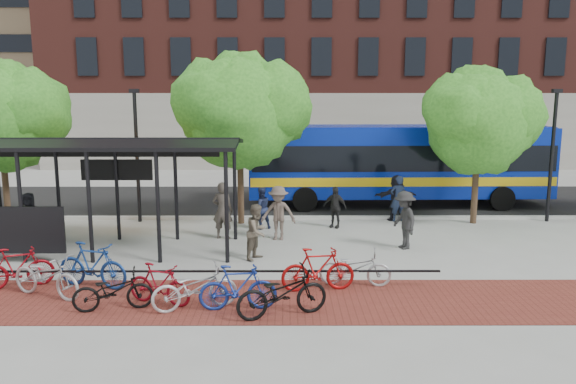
{
  "coord_description": "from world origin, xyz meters",
  "views": [
    {
      "loc": [
        -1.25,
        -17.91,
        4.92
      ],
      "look_at": [
        -1.19,
        1.14,
        1.6
      ],
      "focal_mm": 35.0,
      "sensor_mm": 36.0,
      "label": 1
    }
  ],
  "objects_px": {
    "bus": "(398,160)",
    "pedestrian_9": "(404,220)",
    "tree_b": "(242,107)",
    "bike_4": "(113,291)",
    "tree_a": "(2,113)",
    "tree_c": "(481,118)",
    "pedestrian_1": "(223,210)",
    "pedestrian_7": "(398,199)",
    "bike_3": "(92,265)",
    "pedestrian_2": "(261,208)",
    "bike_8": "(282,293)",
    "lamp_post_left": "(137,152)",
    "bike_5": "(159,284)",
    "bike_2": "(46,276)",
    "bike_9": "(318,269)",
    "bike_10": "(355,268)",
    "pedestrian_3": "(278,213)",
    "bike_1": "(17,268)",
    "bus_shelter": "(66,157)",
    "pedestrian_4": "(335,207)",
    "lamp_post_right": "(552,152)",
    "bike_6": "(195,288)",
    "pedestrian_5": "(396,198)",
    "pedestrian_8": "(257,232)",
    "pedestrian_0": "(29,218)",
    "bike_7": "(238,288)"
  },
  "relations": [
    {
      "from": "bus",
      "to": "pedestrian_9",
      "type": "xyz_separation_m",
      "value": [
        -1.18,
        -7.28,
        -1.1
      ]
    },
    {
      "from": "tree_b",
      "to": "bike_4",
      "type": "height_order",
      "value": "tree_b"
    },
    {
      "from": "tree_a",
      "to": "tree_c",
      "type": "relative_size",
      "value": 1.04
    },
    {
      "from": "pedestrian_1",
      "to": "pedestrian_7",
      "type": "bearing_deg",
      "value": -147.34
    },
    {
      "from": "bike_3",
      "to": "bike_4",
      "type": "relative_size",
      "value": 1.11
    },
    {
      "from": "pedestrian_2",
      "to": "bike_8",
      "type": "bearing_deg",
      "value": 73.36
    },
    {
      "from": "tree_b",
      "to": "bike_8",
      "type": "distance_m",
      "value": 10.24
    },
    {
      "from": "lamp_post_left",
      "to": "bike_5",
      "type": "distance_m",
      "value": 9.53
    },
    {
      "from": "bike_2",
      "to": "pedestrian_1",
      "type": "relative_size",
      "value": 1.05
    },
    {
      "from": "bike_8",
      "to": "bike_9",
      "type": "distance_m",
      "value": 1.9
    },
    {
      "from": "bike_10",
      "to": "pedestrian_3",
      "type": "bearing_deg",
      "value": 30.23
    },
    {
      "from": "tree_a",
      "to": "bike_5",
      "type": "height_order",
      "value": "tree_a"
    },
    {
      "from": "bike_1",
      "to": "bike_5",
      "type": "bearing_deg",
      "value": -130.71
    },
    {
      "from": "tree_a",
      "to": "pedestrian_1",
      "type": "distance_m",
      "value": 9.38
    },
    {
      "from": "bus_shelter",
      "to": "bike_2",
      "type": "bearing_deg",
      "value": -76.61
    },
    {
      "from": "pedestrian_1",
      "to": "pedestrian_2",
      "type": "relative_size",
      "value": 1.27
    },
    {
      "from": "bike_4",
      "to": "pedestrian_9",
      "type": "height_order",
      "value": "pedestrian_9"
    },
    {
      "from": "bike_5",
      "to": "bike_9",
      "type": "height_order",
      "value": "bike_9"
    },
    {
      "from": "pedestrian_4",
      "to": "bike_9",
      "type": "bearing_deg",
      "value": -72.51
    },
    {
      "from": "bike_3",
      "to": "bike_4",
      "type": "height_order",
      "value": "bike_3"
    },
    {
      "from": "pedestrian_2",
      "to": "bike_4",
      "type": "bearing_deg",
      "value": 46.72
    },
    {
      "from": "lamp_post_right",
      "to": "pedestrian_1",
      "type": "distance_m",
      "value": 12.84
    },
    {
      "from": "bike_2",
      "to": "pedestrian_3",
      "type": "bearing_deg",
      "value": -20.94
    },
    {
      "from": "tree_b",
      "to": "pedestrian_7",
      "type": "xyz_separation_m",
      "value": [
        6.03,
        0.29,
        -3.56
      ]
    },
    {
      "from": "tree_a",
      "to": "bike_6",
      "type": "relative_size",
      "value": 3.1
    },
    {
      "from": "bike_9",
      "to": "pedestrian_3",
      "type": "relative_size",
      "value": 1.01
    },
    {
      "from": "tree_c",
      "to": "pedestrian_3",
      "type": "xyz_separation_m",
      "value": [
        -7.61,
        -2.54,
        -3.13
      ]
    },
    {
      "from": "bus",
      "to": "pedestrian_9",
      "type": "height_order",
      "value": "bus"
    },
    {
      "from": "pedestrian_2",
      "to": "pedestrian_5",
      "type": "xyz_separation_m",
      "value": [
        5.28,
        1.42,
        0.13
      ]
    },
    {
      "from": "pedestrian_8",
      "to": "pedestrian_2",
      "type": "bearing_deg",
      "value": 28.61
    },
    {
      "from": "tree_a",
      "to": "pedestrian_5",
      "type": "distance_m",
      "value": 15.37
    },
    {
      "from": "bus",
      "to": "bike_3",
      "type": "relative_size",
      "value": 6.59
    },
    {
      "from": "bike_2",
      "to": "pedestrian_0",
      "type": "bearing_deg",
      "value": 52.0
    },
    {
      "from": "bus",
      "to": "bike_9",
      "type": "height_order",
      "value": "bus"
    },
    {
      "from": "pedestrian_2",
      "to": "pedestrian_3",
      "type": "xyz_separation_m",
      "value": [
        0.67,
        -1.58,
        0.15
      ]
    },
    {
      "from": "bike_10",
      "to": "pedestrian_2",
      "type": "height_order",
      "value": "pedestrian_2"
    },
    {
      "from": "tree_a",
      "to": "bus_shelter",
      "type": "bearing_deg",
      "value": -45.4
    },
    {
      "from": "pedestrian_0",
      "to": "pedestrian_3",
      "type": "xyz_separation_m",
      "value": [
        8.34,
        0.34,
        0.08
      ]
    },
    {
      "from": "bike_7",
      "to": "pedestrian_0",
      "type": "bearing_deg",
      "value": 45.84
    },
    {
      "from": "pedestrian_3",
      "to": "pedestrian_5",
      "type": "distance_m",
      "value": 5.5
    },
    {
      "from": "pedestrian_3",
      "to": "bus_shelter",
      "type": "bearing_deg",
      "value": -158.47
    },
    {
      "from": "lamp_post_left",
      "to": "pedestrian_7",
      "type": "distance_m",
      "value": 10.29
    },
    {
      "from": "bike_4",
      "to": "bike_10",
      "type": "height_order",
      "value": "bike_10"
    },
    {
      "from": "bike_8",
      "to": "pedestrian_7",
      "type": "relative_size",
      "value": 1.18
    },
    {
      "from": "bike_3",
      "to": "bike_6",
      "type": "height_order",
      "value": "bike_3"
    },
    {
      "from": "bike_4",
      "to": "bike_10",
      "type": "relative_size",
      "value": 0.97
    },
    {
      "from": "pedestrian_8",
      "to": "bus",
      "type": "bearing_deg",
      "value": -7.04
    },
    {
      "from": "lamp_post_right",
      "to": "bike_7",
      "type": "distance_m",
      "value": 14.79
    },
    {
      "from": "bike_7",
      "to": "pedestrian_0",
      "type": "xyz_separation_m",
      "value": [
        -7.5,
        6.06,
        0.31
      ]
    },
    {
      "from": "bike_10",
      "to": "bike_1",
      "type": "bearing_deg",
      "value": 97.68
    }
  ]
}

